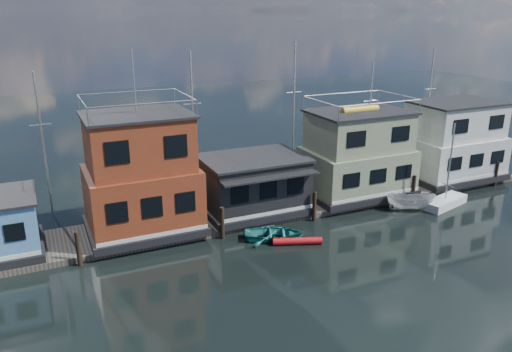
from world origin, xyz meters
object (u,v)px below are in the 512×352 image
houseboat_green (357,155)px  red_kayak (297,241)px  houseboat_dark (253,184)px  houseboat_white (453,142)px  houseboat_red (141,176)px  day_sailer (445,201)px  motorboat (411,202)px  dinghy_teal (274,234)px

houseboat_green → red_kayak: (-8.43, -5.66, -3.32)m
houseboat_dark → houseboat_white: 19.03m
houseboat_red → houseboat_dark: houseboat_red is taller
day_sailer → motorboat: bearing=155.7°
houseboat_white → dinghy_teal: (-19.46, -4.34, -3.13)m
red_kayak → day_sailer: bearing=25.5°
red_kayak → day_sailer: size_ratio=0.49×
houseboat_dark → houseboat_green: bearing=0.1°
houseboat_dark → motorboat: bearing=-20.0°
dinghy_teal → day_sailer: bearing=-67.9°
houseboat_dark → day_sailer: 15.01m
houseboat_red → dinghy_teal: bearing=-29.9°
houseboat_white → dinghy_teal: houseboat_white is taller
houseboat_dark → dinghy_teal: 4.78m
motorboat → red_kayak: 10.73m
houseboat_green → houseboat_white: houseboat_green is taller
motorboat → red_kayak: motorboat is taller
houseboat_red → day_sailer: (22.16, -4.55, -3.71)m
houseboat_dark → motorboat: houseboat_dark is taller
dinghy_teal → houseboat_green: bearing=-42.4°
houseboat_red → red_kayak: (8.57, -5.66, -3.87)m
dinghy_teal → houseboat_red: bearing=83.1°
day_sailer → houseboat_green: bearing=123.3°
houseboat_red → motorboat: 19.90m
houseboat_dark → day_sailer: size_ratio=1.13×
houseboat_red → red_kayak: houseboat_red is taller
houseboat_dark → houseboat_white: size_ratio=0.88×
red_kayak → motorboat: bearing=29.3°
red_kayak → dinghy_teal: (-1.03, 1.32, 0.17)m
motorboat → houseboat_green: bearing=59.6°
motorboat → dinghy_teal: motorboat is taller
houseboat_green → houseboat_white: bearing=-0.0°
dinghy_teal → motorboat: bearing=-65.8°
houseboat_dark → red_kayak: size_ratio=2.33×
houseboat_red → motorboat: bearing=-12.0°
houseboat_red → dinghy_teal: houseboat_red is taller
motorboat → red_kayak: (-10.60, -1.58, -0.45)m
houseboat_dark → houseboat_white: houseboat_white is taller
houseboat_green → dinghy_teal: bearing=-155.4°
houseboat_red → red_kayak: 10.98m
dinghy_teal → day_sailer: (14.62, -0.22, -0.01)m
houseboat_green → motorboat: bearing=-61.9°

